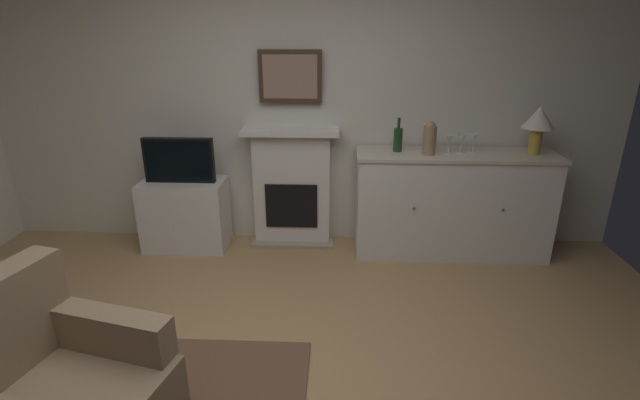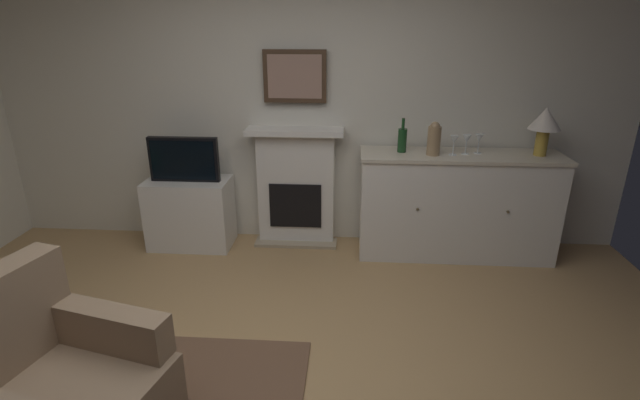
# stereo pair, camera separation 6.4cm
# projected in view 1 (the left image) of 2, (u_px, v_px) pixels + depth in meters

# --- Properties ---
(wall_rear) EXTENTS (5.79, 0.06, 2.83)m
(wall_rear) POSITION_uv_depth(u_px,v_px,m) (301.00, 90.00, 4.17)
(wall_rear) COLOR silver
(wall_rear) RESTS_ON ground_plane
(fireplace_unit) EXTENTS (0.87, 0.30, 1.10)m
(fireplace_unit) POSITION_uv_depth(u_px,v_px,m) (292.00, 187.00, 4.36)
(fireplace_unit) COLOR white
(fireplace_unit) RESTS_ON ground_plane
(framed_picture) EXTENTS (0.55, 0.04, 0.45)m
(framed_picture) POSITION_uv_depth(u_px,v_px,m) (290.00, 77.00, 4.06)
(framed_picture) COLOR #473323
(sideboard_cabinet) EXTENTS (1.71, 0.49, 0.94)m
(sideboard_cabinet) POSITION_uv_depth(u_px,v_px,m) (452.00, 204.00, 4.17)
(sideboard_cabinet) COLOR white
(sideboard_cabinet) RESTS_ON ground_plane
(table_lamp) EXTENTS (0.26, 0.26, 0.40)m
(table_lamp) POSITION_uv_depth(u_px,v_px,m) (539.00, 121.00, 3.88)
(table_lamp) COLOR #B79338
(table_lamp) RESTS_ON sideboard_cabinet
(wine_bottle) EXTENTS (0.08, 0.08, 0.29)m
(wine_bottle) POSITION_uv_depth(u_px,v_px,m) (398.00, 139.00, 4.02)
(wine_bottle) COLOR #193F1E
(wine_bottle) RESTS_ON sideboard_cabinet
(wine_glass_left) EXTENTS (0.07, 0.07, 0.16)m
(wine_glass_left) POSITION_uv_depth(u_px,v_px,m) (449.00, 140.00, 3.93)
(wine_glass_left) COLOR silver
(wine_glass_left) RESTS_ON sideboard_cabinet
(wine_glass_center) EXTENTS (0.07, 0.07, 0.16)m
(wine_glass_center) POSITION_uv_depth(u_px,v_px,m) (462.00, 139.00, 3.95)
(wine_glass_center) COLOR silver
(wine_glass_center) RESTS_ON sideboard_cabinet
(wine_glass_right) EXTENTS (0.07, 0.07, 0.16)m
(wine_glass_right) POSITION_uv_depth(u_px,v_px,m) (474.00, 138.00, 3.98)
(wine_glass_right) COLOR silver
(wine_glass_right) RESTS_ON sideboard_cabinet
(vase_decorative) EXTENTS (0.11, 0.11, 0.28)m
(vase_decorative) POSITION_uv_depth(u_px,v_px,m) (430.00, 138.00, 3.92)
(vase_decorative) COLOR #9E7F5B
(vase_decorative) RESTS_ON sideboard_cabinet
(tv_cabinet) EXTENTS (0.75, 0.42, 0.64)m
(tv_cabinet) POSITION_uv_depth(u_px,v_px,m) (186.00, 214.00, 4.33)
(tv_cabinet) COLOR white
(tv_cabinet) RESTS_ON ground_plane
(tv_set) EXTENTS (0.62, 0.07, 0.40)m
(tv_set) POSITION_uv_depth(u_px,v_px,m) (179.00, 160.00, 4.13)
(tv_set) COLOR black
(tv_set) RESTS_ON tv_cabinet
(armchair) EXTENTS (0.97, 0.93, 0.92)m
(armchair) POSITION_uv_depth(u_px,v_px,m) (50.00, 396.00, 2.14)
(armchair) COLOR #8C7259
(armchair) RESTS_ON ground_plane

